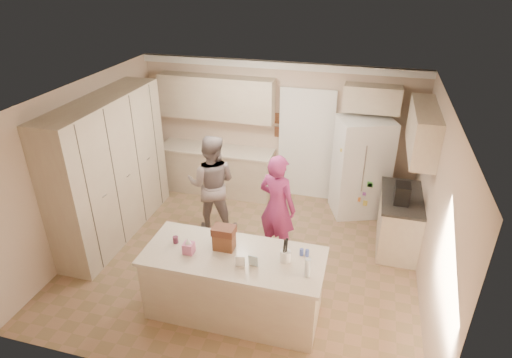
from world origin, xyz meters
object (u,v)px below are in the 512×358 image
(utensil_crock, at_px, (285,256))
(island_base, at_px, (234,285))
(teen_girl, at_px, (277,207))
(tissue_box, at_px, (189,248))
(coffee_maker, at_px, (402,194))
(teen_boy, at_px, (212,184))
(refrigerator, at_px, (361,167))
(dollhouse_body, at_px, (224,241))

(utensil_crock, bearing_deg, island_base, -175.60)
(island_base, height_order, teen_girl, teen_girl)
(tissue_box, relative_size, teen_girl, 0.08)
(coffee_maker, xyz_separation_m, teen_boy, (-3.01, -0.09, -0.21))
(teen_boy, bearing_deg, coffee_maker, 173.72)
(teen_boy, bearing_deg, island_base, 110.02)
(teen_girl, bearing_deg, refrigerator, -105.15)
(island_base, distance_m, dollhouse_body, 0.62)
(dollhouse_body, distance_m, teen_girl, 1.36)
(dollhouse_body, bearing_deg, coffee_maker, 39.29)
(utensil_crock, xyz_separation_m, teen_boy, (-1.61, 1.76, -0.14))
(utensil_crock, distance_m, tissue_box, 1.21)
(refrigerator, relative_size, teen_girl, 1.05)
(refrigerator, xyz_separation_m, teen_girl, (-1.16, -1.63, -0.05))
(coffee_maker, distance_m, teen_girl, 1.88)
(coffee_maker, xyz_separation_m, tissue_box, (-2.60, -2.00, -0.07))
(utensil_crock, bearing_deg, coffee_maker, 52.88)
(tissue_box, distance_m, teen_girl, 1.70)
(island_base, bearing_deg, teen_boy, 118.01)
(utensil_crock, relative_size, teen_boy, 0.09)
(teen_boy, relative_size, teen_girl, 1.01)
(refrigerator, relative_size, teen_boy, 1.05)
(tissue_box, height_order, dollhouse_body, dollhouse_body)
(island_base, distance_m, teen_boy, 2.09)
(teen_boy, bearing_deg, teen_girl, 152.93)
(refrigerator, height_order, dollhouse_body, refrigerator)
(refrigerator, relative_size, utensil_crock, 12.00)
(teen_boy, distance_m, teen_girl, 1.28)
(dollhouse_body, bearing_deg, teen_girl, 72.75)
(refrigerator, xyz_separation_m, tissue_box, (-1.96, -3.12, 0.10))
(tissue_box, distance_m, dollhouse_body, 0.45)
(island_base, height_order, tissue_box, tissue_box)
(tissue_box, bearing_deg, utensil_crock, 7.13)
(dollhouse_body, relative_size, teen_girl, 0.15)
(island_base, bearing_deg, coffee_maker, 42.83)
(coffee_maker, bearing_deg, dollhouse_body, -140.71)
(dollhouse_body, bearing_deg, refrigerator, 61.86)
(coffee_maker, distance_m, teen_boy, 3.02)
(island_base, bearing_deg, refrigerator, 64.95)
(refrigerator, distance_m, teen_girl, 2.00)
(coffee_maker, bearing_deg, island_base, -137.17)
(teen_girl, bearing_deg, dollhouse_body, 93.06)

